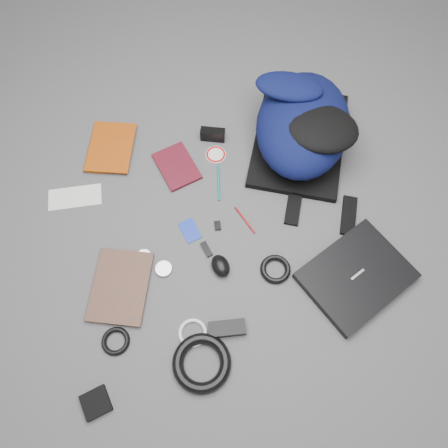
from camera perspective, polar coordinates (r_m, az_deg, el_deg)
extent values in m
plane|color=#4F4F51|center=(1.57, 0.00, -0.31)|extent=(4.00, 4.00, 0.00)
cube|color=black|center=(1.55, 16.88, -6.51)|extent=(0.42, 0.39, 0.03)
imported|color=#943708|center=(1.81, -17.22, 9.66)|extent=(0.23, 0.27, 0.03)
imported|color=#A4560B|center=(1.55, -16.72, -7.47)|extent=(0.25, 0.30, 0.02)
cube|color=white|center=(1.72, -18.89, 3.34)|extent=(0.20, 0.10, 0.00)
cube|color=#410C15|center=(1.69, -6.19, 7.50)|extent=(0.18, 0.21, 0.01)
cube|color=black|center=(1.74, -1.48, 11.60)|extent=(0.10, 0.06, 0.05)
cylinder|color=white|center=(1.72, -1.08, 9.06)|extent=(0.09, 0.09, 0.00)
cylinder|color=#0D7973|center=(1.65, -0.72, 5.46)|extent=(0.03, 0.15, 0.01)
cylinder|color=maroon|center=(1.58, 2.71, 0.54)|extent=(0.05, 0.12, 0.01)
cube|color=#1731B1|center=(1.57, -4.46, -0.87)|extent=(0.08, 0.10, 0.00)
cube|color=black|center=(1.53, -2.30, -3.31)|extent=(0.04, 0.06, 0.01)
cube|color=black|center=(1.57, -0.84, -0.21)|extent=(0.02, 0.04, 0.01)
ellipsoid|color=black|center=(1.49, -0.46, -5.49)|extent=(0.08, 0.09, 0.04)
cylinder|color=silver|center=(1.55, -10.42, -4.18)|extent=(0.06, 0.06, 0.01)
cylinder|color=#A5A5A7|center=(1.52, -7.88, -5.84)|extent=(0.06, 0.06, 0.01)
torus|color=black|center=(1.51, 6.73, -5.88)|extent=(0.14, 0.14, 0.02)
cube|color=black|center=(1.44, 0.42, -13.48)|extent=(0.12, 0.06, 0.03)
torus|color=black|center=(1.43, -2.92, -17.66)|extent=(0.20, 0.20, 0.04)
cube|color=black|center=(1.47, -16.39, -21.51)|extent=(0.10, 0.10, 0.02)
torus|color=black|center=(1.48, -13.97, -14.62)|extent=(0.10, 0.10, 0.02)
torus|color=white|center=(1.45, -4.11, -14.00)|extent=(0.11, 0.11, 0.01)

